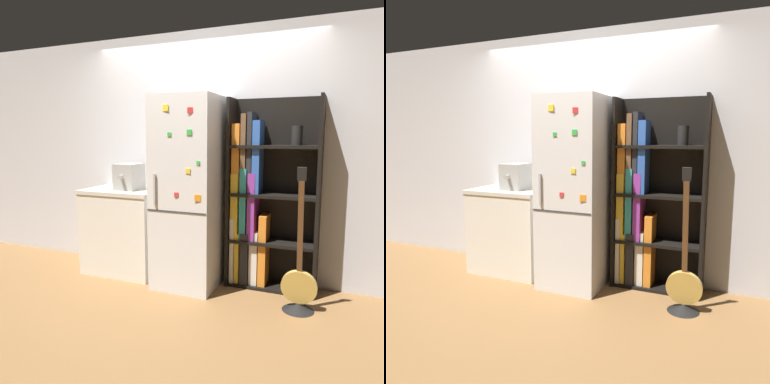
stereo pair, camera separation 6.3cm
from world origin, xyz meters
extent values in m
plane|color=olive|center=(0.00, 0.00, 0.00)|extent=(16.00, 16.00, 0.00)
cube|color=silver|center=(0.00, 0.47, 1.30)|extent=(8.00, 0.05, 2.60)
cube|color=silver|center=(0.00, 0.11, 0.95)|extent=(0.61, 0.68, 1.89)
cube|color=#333333|center=(0.00, -0.23, 0.81)|extent=(0.60, 0.01, 0.01)
cube|color=#B2B2B7|center=(-0.21, -0.24, 1.01)|extent=(0.02, 0.02, 0.30)
cube|color=orange|center=(0.22, -0.23, 0.96)|extent=(0.06, 0.01, 0.06)
cube|color=yellow|center=(-0.10, -0.23, 1.76)|extent=(0.06, 0.01, 0.06)
cube|color=red|center=(0.15, -0.23, 1.73)|extent=(0.05, 0.02, 0.05)
cube|color=green|center=(-0.06, -0.23, 1.52)|extent=(0.04, 0.01, 0.03)
cube|color=green|center=(0.14, -0.23, 1.54)|extent=(0.05, 0.01, 0.05)
cube|color=red|center=(0.01, -0.23, 0.97)|extent=(0.04, 0.01, 0.04)
cube|color=yellow|center=(0.12, -0.23, 1.20)|extent=(0.05, 0.01, 0.04)
cube|color=green|center=(0.22, -0.23, 1.27)|extent=(0.03, 0.01, 0.03)
cube|color=black|center=(0.37, 0.30, 0.94)|extent=(0.03, 0.31, 1.88)
cube|color=black|center=(1.22, 0.30, 0.94)|extent=(0.03, 0.31, 1.88)
cube|color=black|center=(0.80, 0.43, 0.94)|extent=(0.87, 0.03, 1.88)
cube|color=black|center=(0.80, 0.30, 0.01)|extent=(0.81, 0.28, 0.03)
cube|color=black|center=(0.80, 0.30, 0.47)|extent=(0.81, 0.28, 0.03)
cube|color=black|center=(0.80, 0.30, 0.94)|extent=(0.81, 0.28, 0.03)
cube|color=black|center=(0.80, 0.30, 1.41)|extent=(0.81, 0.28, 0.03)
cube|color=silver|center=(0.42, 0.30, 0.36)|extent=(0.04, 0.26, 0.66)
cube|color=gold|center=(0.47, 0.30, 0.29)|extent=(0.04, 0.24, 0.51)
cube|color=#262628|center=(0.55, 0.30, 0.29)|extent=(0.08, 0.25, 0.52)
cube|color=silver|center=(0.63, 0.30, 0.30)|extent=(0.08, 0.20, 0.54)
cube|color=orange|center=(0.72, 0.30, 0.38)|extent=(0.07, 0.22, 0.71)
cube|color=gold|center=(0.44, 0.29, 0.81)|extent=(0.07, 0.21, 0.66)
cube|color=teal|center=(0.52, 0.30, 0.84)|extent=(0.06, 0.24, 0.71)
cube|color=purple|center=(0.61, 0.31, 0.82)|extent=(0.07, 0.25, 0.67)
cube|color=orange|center=(0.44, 0.30, 1.29)|extent=(0.08, 0.21, 0.67)
cube|color=brown|center=(0.52, 0.29, 1.34)|extent=(0.05, 0.21, 0.77)
cube|color=#262628|center=(0.57, 0.30, 1.34)|extent=(0.05, 0.21, 0.78)
cube|color=#2D59B2|center=(0.64, 0.29, 1.31)|extent=(0.07, 0.21, 0.70)
cylinder|color=black|center=(1.00, 0.30, 1.51)|extent=(0.10, 0.10, 0.18)
cube|color=silver|center=(-0.81, 0.16, 0.45)|extent=(0.83, 0.58, 0.89)
cube|color=beige|center=(-0.81, 0.16, 0.91)|extent=(0.85, 0.60, 0.04)
cube|color=#A5A39E|center=(-0.74, 0.16, 1.07)|extent=(0.24, 0.29, 0.28)
cylinder|color=#A5A39E|center=(-0.74, -0.02, 1.09)|extent=(0.04, 0.06, 0.04)
cone|color=black|center=(1.12, -0.12, 0.03)|extent=(0.28, 0.28, 0.06)
cylinder|color=gold|center=(1.12, -0.12, 0.21)|extent=(0.31, 0.09, 0.31)
cube|color=brown|center=(1.12, -0.19, 0.76)|extent=(0.04, 0.13, 0.79)
cube|color=black|center=(1.12, -0.26, 1.21)|extent=(0.07, 0.04, 0.11)
camera|label=1|loc=(1.45, -3.32, 1.50)|focal=35.00mm
camera|label=2|loc=(1.50, -3.29, 1.50)|focal=35.00mm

